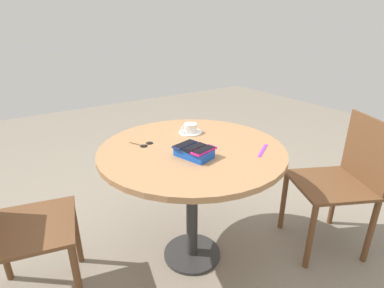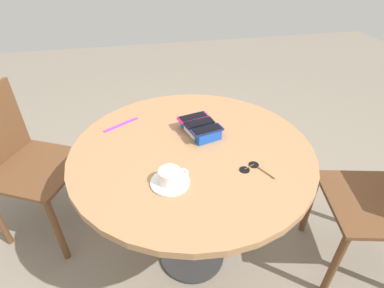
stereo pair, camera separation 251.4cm
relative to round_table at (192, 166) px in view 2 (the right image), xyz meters
name	(u,v)px [view 2 (the right image)]	position (x,y,z in m)	size (l,w,h in m)	color
ground_plane	(192,254)	(0.00, 0.00, -0.66)	(8.00, 8.00, 0.00)	gray
round_table	(192,166)	(0.00, 0.00, 0.00)	(1.03, 1.03, 0.76)	#2D2D2D
phone_box	(200,128)	(-0.11, 0.06, 0.12)	(0.21, 0.16, 0.05)	blue
phone_magenta	(193,117)	(-0.16, 0.04, 0.15)	(0.09, 0.15, 0.01)	#D11975
phone_black	(200,123)	(-0.11, 0.06, 0.15)	(0.08, 0.14, 0.01)	black
phone_navy	(207,130)	(-0.05, 0.08, 0.15)	(0.09, 0.15, 0.01)	navy
saucer	(170,182)	(0.20, -0.12, 0.10)	(0.14, 0.14, 0.01)	white
coffee_cup	(171,176)	(0.20, -0.12, 0.13)	(0.08, 0.11, 0.05)	white
lanyard_strap	(121,125)	(-0.25, -0.29, 0.10)	(0.18, 0.02, 0.00)	purple
sunglasses	(251,168)	(0.18, 0.20, 0.10)	(0.12, 0.11, 0.01)	black
chair_far_side	(26,164)	(-0.42, -0.84, -0.19)	(0.58, 0.58, 0.88)	brown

